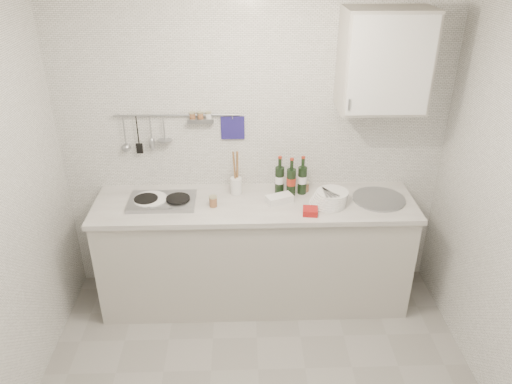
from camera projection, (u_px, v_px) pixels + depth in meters
back_wall at (254, 146)px, 3.90m from camera, size 3.00×0.02×2.50m
counter at (256, 254)px, 4.02m from camera, size 2.44×0.64×0.96m
wall_rail at (175, 127)px, 3.77m from camera, size 0.98×0.09×0.34m
wall_cabinet at (384, 61)px, 3.44m from camera, size 0.60×0.38×0.70m
plate_stack_hob at (150, 201)px, 3.76m from camera, size 0.27×0.27×0.04m
plate_stack_sink at (330, 198)px, 3.74m from camera, size 0.30×0.28×0.10m
wine_bottles at (291, 176)px, 3.83m from camera, size 0.25×0.11×0.31m
butter_dish at (279, 199)px, 3.76m from camera, size 0.22×0.17×0.06m
strawberry_punnet at (310, 211)px, 3.62m from camera, size 0.12×0.12×0.04m
utensil_crock at (236, 184)px, 3.87m from camera, size 0.09×0.09×0.36m
jar_a at (237, 183)px, 3.96m from camera, size 0.07×0.07×0.10m
jar_b at (305, 186)px, 3.93m from camera, size 0.07×0.07×0.08m
jar_c at (322, 192)px, 3.84m from camera, size 0.06×0.06×0.08m
jar_d at (213, 201)px, 3.71m from camera, size 0.06×0.06×0.08m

